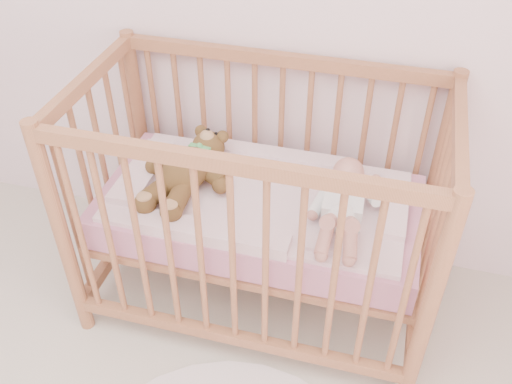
% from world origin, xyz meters
% --- Properties ---
extents(crib, '(1.36, 0.76, 1.00)m').
position_xyz_m(crib, '(0.36, 1.60, 0.50)').
color(crib, '#AD6F49').
rests_on(crib, floor).
extents(mattress, '(1.22, 0.62, 0.13)m').
position_xyz_m(mattress, '(0.36, 1.60, 0.49)').
color(mattress, pink).
rests_on(mattress, crib).
extents(blanket, '(1.10, 0.58, 0.06)m').
position_xyz_m(blanket, '(0.36, 1.60, 0.56)').
color(blanket, pink).
rests_on(blanket, mattress).
extents(baby, '(0.29, 0.56, 0.13)m').
position_xyz_m(baby, '(0.68, 1.58, 0.64)').
color(baby, white).
rests_on(baby, blanket).
extents(teddy_bear, '(0.45, 0.58, 0.15)m').
position_xyz_m(teddy_bear, '(0.07, 1.58, 0.65)').
color(teddy_bear, brown).
rests_on(teddy_bear, blanket).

